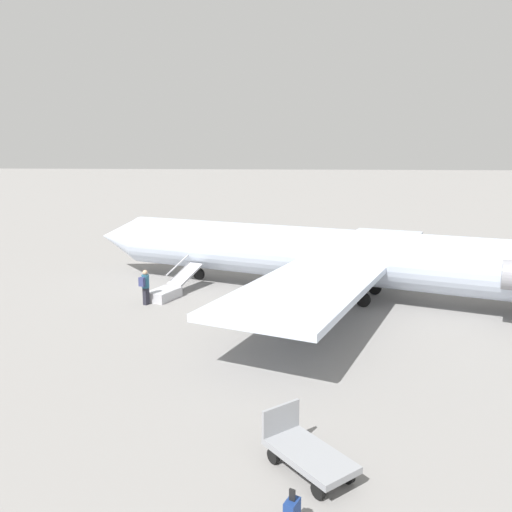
{
  "coord_description": "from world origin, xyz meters",
  "views": [
    {
      "loc": [
        -0.47,
        25.6,
        7.05
      ],
      "look_at": [
        3.66,
        -0.18,
        1.94
      ],
      "focal_mm": 35.0,
      "sensor_mm": 36.0,
      "label": 1
    }
  ],
  "objects_px": {
    "luggage_cart": "(306,451)",
    "passenger": "(145,285)",
    "boarding_stairs": "(168,290)",
    "airplane_main": "(344,256)"
  },
  "relations": [
    {
      "from": "boarding_stairs",
      "to": "passenger",
      "type": "height_order",
      "value": "boarding_stairs"
    },
    {
      "from": "boarding_stairs",
      "to": "luggage_cart",
      "type": "height_order",
      "value": "boarding_stairs"
    },
    {
      "from": "airplane_main",
      "to": "luggage_cart",
      "type": "height_order",
      "value": "airplane_main"
    },
    {
      "from": "airplane_main",
      "to": "boarding_stairs",
      "type": "height_order",
      "value": "airplane_main"
    },
    {
      "from": "boarding_stairs",
      "to": "passenger",
      "type": "distance_m",
      "value": 1.72
    },
    {
      "from": "boarding_stairs",
      "to": "passenger",
      "type": "xyz_separation_m",
      "value": [
        0.65,
        1.47,
        0.62
      ]
    },
    {
      "from": "luggage_cart",
      "to": "passenger",
      "type": "bearing_deg",
      "value": -9.43
    },
    {
      "from": "airplane_main",
      "to": "passenger",
      "type": "height_order",
      "value": "airplane_main"
    },
    {
      "from": "luggage_cart",
      "to": "airplane_main",
      "type": "bearing_deg",
      "value": -48.66
    },
    {
      "from": "passenger",
      "to": "luggage_cart",
      "type": "relative_size",
      "value": 0.75
    }
  ]
}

